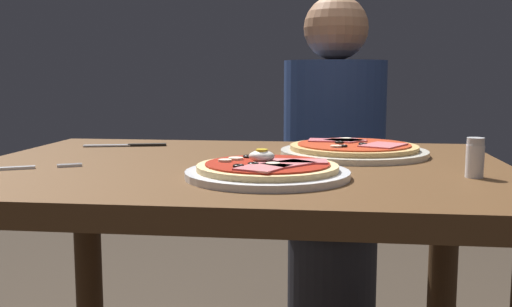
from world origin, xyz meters
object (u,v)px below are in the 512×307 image
dining_table (239,232)px  pizza_foreground (268,170)px  pizza_across_left (354,150)px  fork (30,167)px  knife (131,145)px  diner_person (333,193)px  salt_shaker (475,158)px

dining_table → pizza_foreground: (0.07, -0.16, 0.15)m
pizza_across_left → fork: (-0.59, -0.26, -0.01)m
dining_table → fork: bearing=-162.7°
fork → knife: bearing=78.8°
pizza_across_left → knife: size_ratio=1.61×
fork → knife: (0.07, 0.35, 0.00)m
pizza_foreground → fork: 0.44m
pizza_across_left → diner_person: bearing=93.5°
pizza_across_left → salt_shaker: size_ratio=4.65×
dining_table → pizza_across_left: (0.23, 0.14, 0.15)m
salt_shaker → fork: bearing=-179.7°
knife → diner_person: diner_person is taller
pizza_foreground → diner_person: size_ratio=0.23×
knife → diner_person: 0.74m
dining_table → knife: knife is taller
pizza_across_left → salt_shaker: 0.32m
salt_shaker → pizza_across_left: bearing=126.8°
pizza_across_left → diner_person: 0.66m
fork → diner_person: (0.56, 0.88, -0.21)m
pizza_foreground → diner_person: (0.11, 0.92, -0.22)m
pizza_foreground → pizza_across_left: 0.34m
knife → salt_shaker: (0.71, -0.35, 0.03)m
dining_table → diner_person: 0.79m
pizza_foreground → salt_shaker: size_ratio=4.11×
fork → diner_person: diner_person is taller
pizza_across_left → salt_shaker: (0.19, -0.25, 0.02)m
pizza_foreground → pizza_across_left: (0.15, 0.30, -0.00)m
diner_person → pizza_foreground: bearing=82.9°
diner_person → knife: bearing=47.1°
knife → dining_table: bearing=-38.8°
fork → diner_person: 1.06m
dining_table → pizza_foreground: bearing=-64.9°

